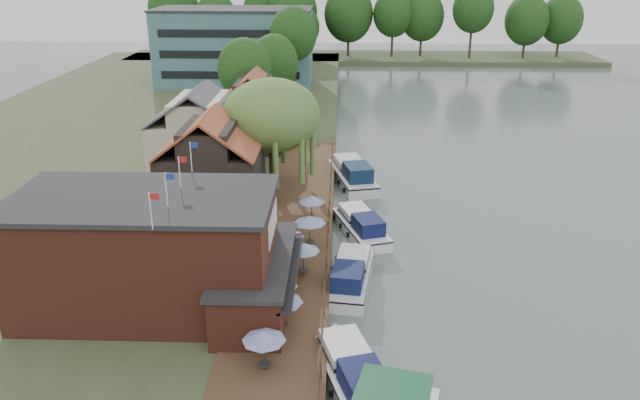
{
  "coord_description": "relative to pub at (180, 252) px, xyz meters",
  "views": [
    {
      "loc": [
        -4.42,
        -34.36,
        21.33
      ],
      "look_at": [
        -6.0,
        12.0,
        3.0
      ],
      "focal_mm": 35.0,
      "sensor_mm": 36.0,
      "label": 1
    }
  ],
  "objects": [
    {
      "name": "ground",
      "position": [
        14.0,
        1.0,
        -4.65
      ],
      "size": [
        260.0,
        260.0,
        0.0
      ],
      "primitive_type": "plane",
      "color": "#525F5E",
      "rests_on": "ground"
    },
    {
      "name": "umbrella_6",
      "position": [
        7.35,
        12.71,
        -2.36
      ],
      "size": [
        2.1,
        2.1,
        2.38
      ],
      "primitive_type": null,
      "color": "navy",
      "rests_on": "quay_deck"
    },
    {
      "name": "umbrella_0",
      "position": [
        5.79,
        -6.44,
        -2.36
      ],
      "size": [
        2.31,
        2.31,
        2.38
      ],
      "primitive_type": null,
      "color": "#1C259A",
      "rests_on": "quay_deck"
    },
    {
      "name": "bank_tree_0",
      "position": [
        -2.06,
        41.47,
        1.96
      ],
      "size": [
        6.42,
        6.42,
        11.23
      ],
      "primitive_type": null,
      "color": "#143811",
      "rests_on": "land_bank"
    },
    {
      "name": "willow",
      "position": [
        3.5,
        20.0,
        1.56
      ],
      "size": [
        8.6,
        8.6,
        10.43
      ],
      "primitive_type": null,
      "color": "#476B2D",
      "rests_on": "land_bank"
    },
    {
      "name": "pub",
      "position": [
        0.0,
        0.0,
        0.0
      ],
      "size": [
        20.0,
        11.0,
        7.3
      ],
      "primitive_type": null,
      "color": "maroon",
      "rests_on": "land_bank"
    },
    {
      "name": "cottage_a",
      "position": [
        -1.0,
        15.0,
        0.6
      ],
      "size": [
        8.6,
        7.6,
        8.5
      ],
      "primitive_type": null,
      "color": "black",
      "rests_on": "land_bank"
    },
    {
      "name": "bank_tree_3",
      "position": [
        -1.15,
        79.4,
        2.2
      ],
      "size": [
        6.21,
        6.21,
        11.69
      ],
      "primitive_type": null,
      "color": "#143811",
      "rests_on": "land_bank"
    },
    {
      "name": "hotel_block",
      "position": [
        -8.0,
        71.0,
        2.5
      ],
      "size": [
        25.4,
        12.4,
        12.3
      ],
      "primitive_type": null,
      "color": "#38666B",
      "rests_on": "land_bank"
    },
    {
      "name": "umbrella_4",
      "position": [
        6.01,
        6.17,
        -2.36
      ],
      "size": [
        2.24,
        2.24,
        2.38
      ],
      "primitive_type": null,
      "color": "#1B2F96",
      "rests_on": "quay_deck"
    },
    {
      "name": "cruiser_2",
      "position": [
        11.31,
        13.04,
        -3.57
      ],
      "size": [
        5.61,
        9.5,
        2.16
      ],
      "primitive_type": null,
      "rotation": [
        0.0,
        0.0,
        0.32
      ],
      "color": "white",
      "rests_on": "ground"
    },
    {
      "name": "bank_tree_5",
      "position": [
        1.36,
        95.48,
        1.84
      ],
      "size": [
        7.44,
        7.44,
        10.99
      ],
      "primitive_type": null,
      "color": "#143811",
      "rests_on": "land_bank"
    },
    {
      "name": "umbrella_1",
      "position": [
        6.35,
        -2.67,
        -2.36
      ],
      "size": [
        2.46,
        2.46,
        2.38
      ],
      "primitive_type": null,
      "color": "navy",
      "rests_on": "quay_deck"
    },
    {
      "name": "quay_rail",
      "position": [
        8.7,
        11.5,
        -3.15
      ],
      "size": [
        0.2,
        49.0,
        1.0
      ],
      "primitive_type": null,
      "color": "black",
      "rests_on": "land_bank"
    },
    {
      "name": "bank_tree_2",
      "position": [
        2.51,
        59.51,
        3.1
      ],
      "size": [
        6.9,
        6.9,
        13.49
      ],
      "primitive_type": null,
      "color": "#143811",
      "rests_on": "land_bank"
    },
    {
      "name": "cottage_b",
      "position": [
        -4.0,
        25.0,
        0.6
      ],
      "size": [
        9.6,
        8.6,
        8.5
      ],
      "primitive_type": null,
      "color": "beige",
      "rests_on": "land_bank"
    },
    {
      "name": "bank_tree_4",
      "position": [
        -2.02,
        88.08,
        2.14
      ],
      "size": [
        6.46,
        6.46,
        11.57
      ],
      "primitive_type": null,
      "color": "#143811",
      "rests_on": "land_bank"
    },
    {
      "name": "cruiser_0",
      "position": [
        10.39,
        -6.28,
        -3.52
      ],
      "size": [
        5.65,
        9.85,
        2.25
      ],
      "primitive_type": null,
      "rotation": [
        0.0,
        0.0,
        0.3
      ],
      "color": "white",
      "rests_on": "ground"
    },
    {
      "name": "quay_deck",
      "position": [
        6.0,
        11.0,
        -3.6
      ],
      "size": [
        6.0,
        50.0,
        0.1
      ],
      "primitive_type": "cube",
      "color": "#47301E",
      "rests_on": "land_bank"
    },
    {
      "name": "umbrella_2",
      "position": [
        6.02,
        -0.86,
        -2.36
      ],
      "size": [
        2.27,
        2.27,
        2.38
      ],
      "primitive_type": null,
      "color": "#1B4799",
      "rests_on": "quay_deck"
    },
    {
      "name": "umbrella_3",
      "position": [
        7.21,
        3.96,
        -2.36
      ],
      "size": [
        2.23,
        2.23,
        2.38
      ],
      "primitive_type": null,
      "color": "navy",
      "rests_on": "quay_deck"
    },
    {
      "name": "cruiser_3",
      "position": [
        10.81,
        25.19,
        -3.37
      ],
      "size": [
        5.76,
        11.0,
        2.57
      ],
      "primitive_type": null,
      "rotation": [
        0.0,
        0.0,
        0.24
      ],
      "color": "silver",
      "rests_on": "ground"
    },
    {
      "name": "land_bank",
      "position": [
        -16.0,
        36.0,
        -4.15
      ],
      "size": [
        50.0,
        140.0,
        1.0
      ],
      "primitive_type": "cube",
      "color": "#384728",
      "rests_on": "ground"
    },
    {
      "name": "umbrella_5",
      "position": [
        7.4,
        8.59,
        -2.36
      ],
      "size": [
        2.44,
        2.44,
        2.38
      ],
      "primitive_type": null,
      "color": "navy",
      "rests_on": "quay_deck"
    },
    {
      "name": "cruiser_1",
      "position": [
        10.4,
        4.57,
        -3.55
      ],
      "size": [
        4.16,
        9.49,
        2.2
      ],
      "primitive_type": null,
      "rotation": [
        0.0,
        0.0,
        -0.13
      ],
      "color": "silver",
      "rests_on": "ground"
    },
    {
      "name": "cottage_c",
      "position": [
        0.0,
        34.0,
        0.6
      ],
      "size": [
        7.6,
        7.6,
        8.5
      ],
      "primitive_type": null,
      "color": "black",
      "rests_on": "land_bank"
    },
    {
      "name": "bank_tree_1",
      "position": [
        0.33,
        52.37,
        1.55
      ],
      "size": [
        6.69,
        6.69,
        10.41
      ],
      "primitive_type": null,
      "color": "#143811",
      "rests_on": "land_bank"
    }
  ]
}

